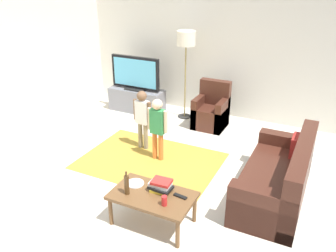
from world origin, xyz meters
TOP-DOWN VIEW (x-y plane):
  - ground at (0.00, 0.00)m, footprint 7.80×7.80m
  - wall_back at (0.00, 3.00)m, footprint 6.00×0.12m
  - area_rug at (-0.28, 0.51)m, footprint 2.20×1.60m
  - tv_stand at (-1.59, 2.30)m, footprint 1.20×0.44m
  - tv at (-1.59, 2.28)m, footprint 1.10×0.28m
  - couch at (1.79, 0.41)m, footprint 0.80×1.80m
  - armchair at (0.14, 2.26)m, footprint 0.60×0.60m
  - floor_lamp at (-0.52, 2.45)m, footprint 0.36×0.36m
  - child_near_tv at (-0.61, 0.86)m, footprint 0.35×0.17m
  - child_center at (-0.20, 0.63)m, footprint 0.35×0.17m
  - coffee_table at (0.48, -0.80)m, footprint 1.00×0.60m
  - book_stack at (0.53, -0.69)m, footprint 0.29×0.22m
  - bottle at (0.20, -0.92)m, footprint 0.06×0.06m
  - tv_remote at (0.80, -0.70)m, footprint 0.17×0.07m
  - soda_can at (0.70, -0.92)m, footprint 0.07×0.07m
  - plate at (0.18, -0.70)m, footprint 0.22×0.22m

SIDE VIEW (x-z plane):
  - ground at x=0.00m, z-range 0.00..0.00m
  - area_rug at x=-0.28m, z-range 0.00..0.01m
  - tv_stand at x=-1.59m, z-range -0.01..0.49m
  - couch at x=1.79m, z-range -0.14..0.72m
  - armchair at x=0.14m, z-range -0.15..0.75m
  - coffee_table at x=0.48m, z-range 0.16..0.58m
  - plate at x=0.18m, z-range 0.42..0.44m
  - tv_remote at x=0.80m, z-range 0.42..0.44m
  - soda_can at x=0.70m, z-range 0.42..0.54m
  - book_stack at x=0.53m, z-range 0.42..0.56m
  - bottle at x=0.20m, z-range 0.40..0.70m
  - child_center at x=-0.20m, z-range 0.11..1.15m
  - child_near_tv at x=-0.61m, z-range 0.11..1.15m
  - tv at x=-1.59m, z-range 0.49..1.20m
  - wall_back at x=0.00m, z-range 0.00..2.70m
  - floor_lamp at x=-0.52m, z-range 0.65..2.43m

